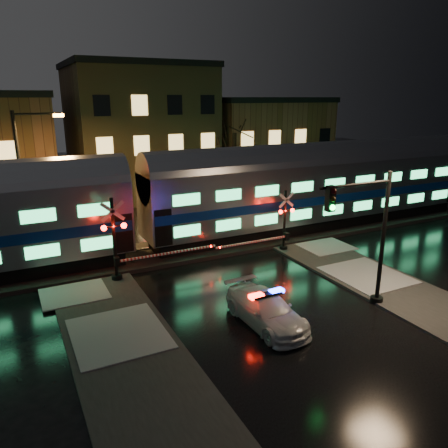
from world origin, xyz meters
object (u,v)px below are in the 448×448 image
(crossing_signal_left, at_px, (122,247))
(crossing_signal_right, at_px, (280,228))
(police_car, at_px, (266,310))
(streetlight, at_px, (26,173))
(traffic_light, at_px, (368,239))

(crossing_signal_left, bearing_deg, crossing_signal_right, -0.08)
(police_car, height_order, crossing_signal_left, crossing_signal_left)
(crossing_signal_left, relative_size, streetlight, 0.74)
(police_car, distance_m, crossing_signal_right, 8.94)
(crossing_signal_right, distance_m, streetlight, 15.17)
(streetlight, bearing_deg, traffic_light, -49.32)
(crossing_signal_left, bearing_deg, police_car, -59.97)
(police_car, distance_m, streetlight, 16.39)
(crossing_signal_right, distance_m, crossing_signal_left, 9.49)
(police_car, xyz_separation_m, crossing_signal_right, (5.38, 7.08, 0.89))
(crossing_signal_left, bearing_deg, streetlight, 119.15)
(police_car, bearing_deg, streetlight, 118.01)
(police_car, bearing_deg, traffic_light, -9.89)
(police_car, relative_size, streetlight, 0.54)
(streetlight, bearing_deg, crossing_signal_right, -26.90)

